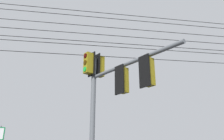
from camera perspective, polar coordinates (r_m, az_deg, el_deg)
signal_mast_assembly at (r=8.43m, az=-1.20°, el=-4.75°), size 3.84×3.10×6.09m
overhead_wire_span at (r=10.12m, az=-11.17°, el=9.77°), size 24.20×10.20×2.68m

